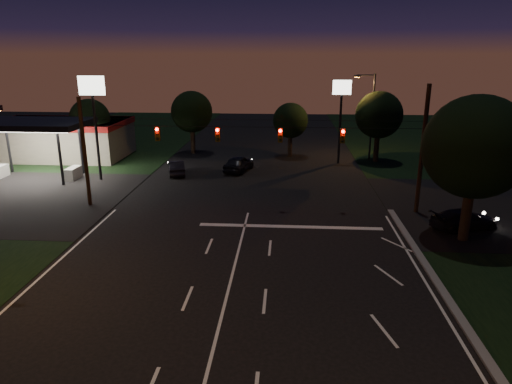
# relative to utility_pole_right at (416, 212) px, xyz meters

# --- Properties ---
(ground) EXTENTS (140.00, 140.00, 0.00)m
(ground) POSITION_rel_utility_pole_right_xyz_m (-12.00, -15.00, 0.00)
(ground) COLOR black
(ground) RESTS_ON ground
(stop_bar) EXTENTS (12.00, 0.50, 0.01)m
(stop_bar) POSITION_rel_utility_pole_right_xyz_m (-9.00, -3.50, 0.01)
(stop_bar) COLOR silver
(stop_bar) RESTS_ON ground
(utility_pole_right) EXTENTS (0.30, 0.30, 9.00)m
(utility_pole_right) POSITION_rel_utility_pole_right_xyz_m (0.00, 0.00, 0.00)
(utility_pole_right) COLOR black
(utility_pole_right) RESTS_ON ground
(utility_pole_left) EXTENTS (0.28, 0.28, 8.00)m
(utility_pole_left) POSITION_rel_utility_pole_right_xyz_m (-24.00, 0.00, 0.00)
(utility_pole_left) COLOR black
(utility_pole_left) RESTS_ON ground
(signal_span) EXTENTS (24.00, 0.40, 1.56)m
(signal_span) POSITION_rel_utility_pole_right_xyz_m (-12.00, -0.04, 5.50)
(signal_span) COLOR black
(signal_span) RESTS_ON ground
(gas_station) EXTENTS (14.20, 16.10, 5.25)m
(gas_station) POSITION_rel_utility_pole_right_xyz_m (-33.86, 15.39, 2.38)
(gas_station) COLOR gray
(gas_station) RESTS_ON ground
(pole_sign_left_near) EXTENTS (2.20, 0.30, 9.10)m
(pole_sign_left_near) POSITION_rel_utility_pole_right_xyz_m (-26.00, 7.00, 6.98)
(pole_sign_left_near) COLOR black
(pole_sign_left_near) RESTS_ON ground
(pole_sign_right) EXTENTS (1.80, 0.30, 8.40)m
(pole_sign_right) POSITION_rel_utility_pole_right_xyz_m (-4.00, 15.00, 6.24)
(pole_sign_right) COLOR black
(pole_sign_right) RESTS_ON ground
(street_light_right_far) EXTENTS (2.20, 0.35, 9.00)m
(street_light_right_far) POSITION_rel_utility_pole_right_xyz_m (-0.76, 17.00, 5.24)
(street_light_right_far) COLOR black
(street_light_right_far) RESTS_ON ground
(tree_right_near) EXTENTS (6.00, 6.00, 8.76)m
(tree_right_near) POSITION_rel_utility_pole_right_xyz_m (1.53, -4.83, 5.68)
(tree_right_near) COLOR black
(tree_right_near) RESTS_ON ground
(tree_far_a) EXTENTS (4.20, 4.20, 6.42)m
(tree_far_a) POSITION_rel_utility_pole_right_xyz_m (-29.98, 15.12, 4.26)
(tree_far_a) COLOR black
(tree_far_a) RESTS_ON ground
(tree_far_b) EXTENTS (4.60, 4.60, 6.98)m
(tree_far_b) POSITION_rel_utility_pole_right_xyz_m (-19.98, 19.13, 4.61)
(tree_far_b) COLOR black
(tree_far_b) RESTS_ON ground
(tree_far_c) EXTENTS (3.80, 3.80, 5.86)m
(tree_far_c) POSITION_rel_utility_pole_right_xyz_m (-8.98, 18.10, 3.90)
(tree_far_c) COLOR black
(tree_far_c) RESTS_ON ground
(tree_far_d) EXTENTS (4.80, 4.80, 7.30)m
(tree_far_d) POSITION_rel_utility_pole_right_xyz_m (0.02, 16.13, 4.83)
(tree_far_d) COLOR black
(tree_far_d) RESTS_ON ground
(tree_far_e) EXTENTS (4.00, 4.00, 6.18)m
(tree_far_e) POSITION_rel_utility_pole_right_xyz_m (8.02, 14.11, 4.11)
(tree_far_e) COLOR black
(tree_far_e) RESTS_ON ground
(car_oncoming_a) EXTENTS (2.95, 4.81, 1.53)m
(car_oncoming_a) POSITION_rel_utility_pole_right_xyz_m (-13.93, 10.99, 0.76)
(car_oncoming_a) COLOR black
(car_oncoming_a) RESTS_ON ground
(car_oncoming_b) EXTENTS (2.51, 4.23, 1.32)m
(car_oncoming_b) POSITION_rel_utility_pole_right_xyz_m (-19.69, 9.45, 0.66)
(car_oncoming_b) COLOR black
(car_oncoming_b) RESTS_ON ground
(car_cross) EXTENTS (4.74, 3.07, 1.28)m
(car_cross) POSITION_rel_utility_pole_right_xyz_m (2.19, -3.09, 0.64)
(car_cross) COLOR black
(car_cross) RESTS_ON ground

